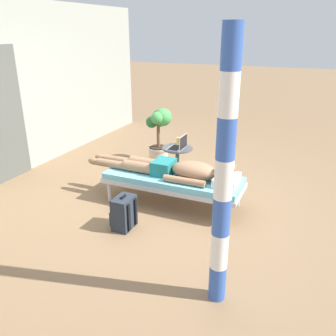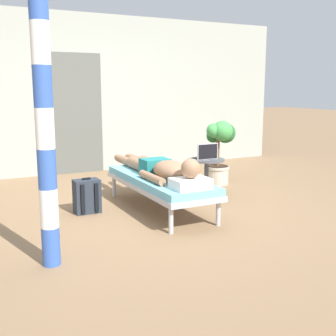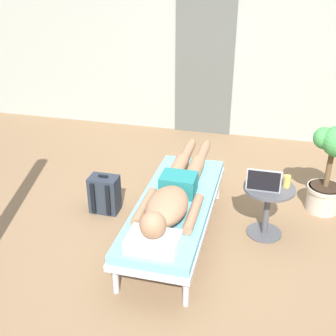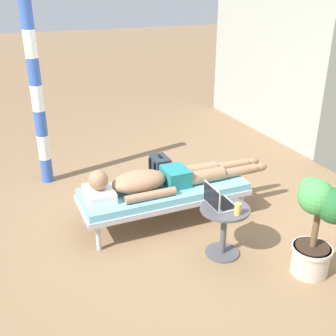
{
  "view_description": "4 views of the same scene",
  "coord_description": "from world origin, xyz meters",
  "px_view_note": "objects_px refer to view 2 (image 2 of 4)",
  "views": [
    {
      "loc": [
        -4.14,
        -1.81,
        2.25
      ],
      "look_at": [
        0.0,
        -0.0,
        0.48
      ],
      "focal_mm": 38.07,
      "sensor_mm": 36.0,
      "label": 1
    },
    {
      "loc": [
        -2.31,
        -4.69,
        1.48
      ],
      "look_at": [
        -0.03,
        -0.24,
        0.53
      ],
      "focal_mm": 46.17,
      "sensor_mm": 36.0,
      "label": 2
    },
    {
      "loc": [
        0.7,
        -3.41,
        2.48
      ],
      "look_at": [
        -0.19,
        0.09,
        0.64
      ],
      "focal_mm": 45.72,
      "sensor_mm": 36.0,
      "label": 3
    },
    {
      "loc": [
        3.72,
        -1.69,
        2.5
      ],
      "look_at": [
        -0.26,
        0.01,
        0.54
      ],
      "focal_mm": 44.49,
      "sensor_mm": 36.0,
      "label": 4
    }
  ],
  "objects_px": {
    "backpack": "(87,196)",
    "porch_post": "(45,128)",
    "lounge_chair": "(160,182)",
    "potted_plant": "(220,146)",
    "person_reclining": "(162,169)",
    "side_table": "(206,171)",
    "drink_glass": "(214,154)",
    "laptop": "(205,156)"
  },
  "relations": [
    {
      "from": "backpack",
      "to": "porch_post",
      "type": "bearing_deg",
      "value": -117.71
    },
    {
      "from": "lounge_chair",
      "to": "potted_plant",
      "type": "distance_m",
      "value": 1.7
    },
    {
      "from": "potted_plant",
      "to": "person_reclining",
      "type": "bearing_deg",
      "value": -147.46
    },
    {
      "from": "backpack",
      "to": "potted_plant",
      "type": "bearing_deg",
      "value": 14.22
    },
    {
      "from": "lounge_chair",
      "to": "side_table",
      "type": "relative_size",
      "value": 3.59
    },
    {
      "from": "drink_glass",
      "to": "backpack",
      "type": "distance_m",
      "value": 1.85
    },
    {
      "from": "laptop",
      "to": "drink_glass",
      "type": "height_order",
      "value": "laptop"
    },
    {
      "from": "drink_glass",
      "to": "potted_plant",
      "type": "distance_m",
      "value": 0.71
    },
    {
      "from": "drink_glass",
      "to": "laptop",
      "type": "bearing_deg",
      "value": -155.91
    },
    {
      "from": "lounge_chair",
      "to": "person_reclining",
      "type": "bearing_deg",
      "value": -90.0
    },
    {
      "from": "potted_plant",
      "to": "laptop",
      "type": "bearing_deg",
      "value": -136.2
    },
    {
      "from": "laptop",
      "to": "drink_glass",
      "type": "xyz_separation_m",
      "value": [
        0.21,
        0.09,
        -0.0
      ]
    },
    {
      "from": "backpack",
      "to": "porch_post",
      "type": "relative_size",
      "value": 0.18
    },
    {
      "from": "laptop",
      "to": "potted_plant",
      "type": "distance_m",
      "value": 0.92
    },
    {
      "from": "laptop",
      "to": "backpack",
      "type": "xyz_separation_m",
      "value": [
        -1.6,
        0.06,
        -0.39
      ]
    },
    {
      "from": "side_table",
      "to": "drink_glass",
      "type": "xyz_separation_m",
      "value": [
        0.15,
        0.04,
        0.22
      ]
    },
    {
      "from": "drink_glass",
      "to": "potted_plant",
      "type": "relative_size",
      "value": 0.12
    },
    {
      "from": "side_table",
      "to": "drink_glass",
      "type": "height_order",
      "value": "drink_glass"
    },
    {
      "from": "person_reclining",
      "to": "backpack",
      "type": "relative_size",
      "value": 5.12
    },
    {
      "from": "laptop",
      "to": "drink_glass",
      "type": "bearing_deg",
      "value": 24.09
    },
    {
      "from": "laptop",
      "to": "porch_post",
      "type": "xyz_separation_m",
      "value": [
        -2.32,
        -1.3,
        0.57
      ]
    },
    {
      "from": "person_reclining",
      "to": "backpack",
      "type": "distance_m",
      "value": 0.95
    },
    {
      "from": "person_reclining",
      "to": "drink_glass",
      "type": "bearing_deg",
      "value": 20.8
    },
    {
      "from": "side_table",
      "to": "potted_plant",
      "type": "distance_m",
      "value": 0.88
    },
    {
      "from": "lounge_chair",
      "to": "porch_post",
      "type": "distance_m",
      "value": 2.05
    },
    {
      "from": "person_reclining",
      "to": "porch_post",
      "type": "bearing_deg",
      "value": -146.54
    },
    {
      "from": "lounge_chair",
      "to": "porch_post",
      "type": "bearing_deg",
      "value": -145.21
    },
    {
      "from": "person_reclining",
      "to": "drink_glass",
      "type": "distance_m",
      "value": 1.06
    },
    {
      "from": "laptop",
      "to": "porch_post",
      "type": "bearing_deg",
      "value": -150.71
    },
    {
      "from": "person_reclining",
      "to": "laptop",
      "type": "distance_m",
      "value": 0.83
    },
    {
      "from": "backpack",
      "to": "potted_plant",
      "type": "relative_size",
      "value": 0.43
    },
    {
      "from": "side_table",
      "to": "drink_glass",
      "type": "bearing_deg",
      "value": 15.86
    },
    {
      "from": "porch_post",
      "to": "laptop",
      "type": "bearing_deg",
      "value": 29.29
    },
    {
      "from": "person_reclining",
      "to": "porch_post",
      "type": "height_order",
      "value": "porch_post"
    },
    {
      "from": "side_table",
      "to": "backpack",
      "type": "xyz_separation_m",
      "value": [
        -1.66,
        0.01,
        -0.16
      ]
    },
    {
      "from": "laptop",
      "to": "side_table",
      "type": "bearing_deg",
      "value": 40.52
    },
    {
      "from": "backpack",
      "to": "lounge_chair",
      "type": "bearing_deg",
      "value": -19.47
    },
    {
      "from": "person_reclining",
      "to": "laptop",
      "type": "height_order",
      "value": "laptop"
    },
    {
      "from": "drink_glass",
      "to": "person_reclining",
      "type": "bearing_deg",
      "value": -159.2
    },
    {
      "from": "side_table",
      "to": "laptop",
      "type": "height_order",
      "value": "laptop"
    },
    {
      "from": "laptop",
      "to": "potted_plant",
      "type": "bearing_deg",
      "value": 43.8
    },
    {
      "from": "lounge_chair",
      "to": "porch_post",
      "type": "height_order",
      "value": "porch_post"
    }
  ]
}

